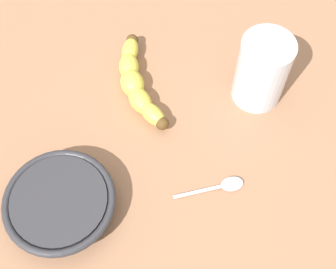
{
  "coord_description": "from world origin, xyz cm",
  "views": [
    {
      "loc": [
        0.41,
        -42.22,
        69.14
      ],
      "look_at": [
        -0.73,
        -6.42,
        5.0
      ],
      "focal_mm": 49.11,
      "sensor_mm": 36.0,
      "label": 1
    }
  ],
  "objects_px": {
    "smoothie_glass": "(259,71)",
    "ceramic_bowl": "(58,203)",
    "banana": "(134,82)",
    "teaspoon": "(225,185)"
  },
  "relations": [
    {
      "from": "smoothie_glass",
      "to": "ceramic_bowl",
      "type": "distance_m",
      "value": 0.38
    },
    {
      "from": "banana",
      "to": "ceramic_bowl",
      "type": "relative_size",
      "value": 1.18
    },
    {
      "from": "banana",
      "to": "teaspoon",
      "type": "bearing_deg",
      "value": 21.1
    },
    {
      "from": "banana",
      "to": "smoothie_glass",
      "type": "bearing_deg",
      "value": 69.84
    },
    {
      "from": "banana",
      "to": "teaspoon",
      "type": "distance_m",
      "value": 0.24
    },
    {
      "from": "teaspoon",
      "to": "ceramic_bowl",
      "type": "bearing_deg",
      "value": 174.91
    },
    {
      "from": "smoothie_glass",
      "to": "teaspoon",
      "type": "height_order",
      "value": "smoothie_glass"
    },
    {
      "from": "ceramic_bowl",
      "to": "teaspoon",
      "type": "bearing_deg",
      "value": 10.53
    },
    {
      "from": "banana",
      "to": "teaspoon",
      "type": "height_order",
      "value": "banana"
    },
    {
      "from": "banana",
      "to": "ceramic_bowl",
      "type": "xyz_separation_m",
      "value": [
        -0.1,
        -0.22,
        0.0
      ]
    }
  ]
}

